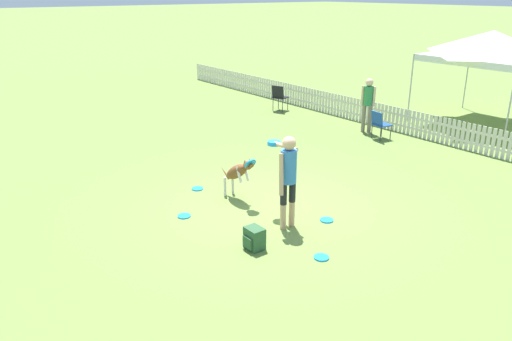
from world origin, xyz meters
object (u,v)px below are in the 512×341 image
backpack_on_grass (254,238)px  frisbee_far_scatter (321,257)px  frisbee_near_dog (197,189)px  frisbee_near_handler (327,220)px  folding_chair_green_right (279,96)px  canopy_tent_main (492,46)px  frisbee_midfield (184,216)px  folding_chair_blue_left (380,123)px  leaping_dog (238,172)px  handler_person (287,171)px  spectator_standing (368,100)px

backpack_on_grass → frisbee_far_scatter: bearing=36.5°
frisbee_near_dog → frisbee_near_handler: bearing=21.7°
folding_chair_green_right → canopy_tent_main: (5.20, 3.96, 1.85)m
backpack_on_grass → folding_chair_green_right: bearing=138.0°
frisbee_midfield → backpack_on_grass: size_ratio=0.66×
frisbee_near_handler → folding_chair_blue_left: 5.75m
backpack_on_grass → frisbee_near_dog: bearing=168.1°
leaping_dog → frisbee_near_handler: (1.78, 0.74, -0.59)m
frisbee_near_handler → backpack_on_grass: size_ratio=0.66×
folding_chair_blue_left → leaping_dog: bearing=110.4°
leaping_dog → folding_chair_blue_left: size_ratio=1.41×
frisbee_far_scatter → backpack_on_grass: (-0.89, -0.66, 0.17)m
frisbee_near_dog → handler_person: bearing=8.4°
frisbee_far_scatter → backpack_on_grass: bearing=-143.5°
handler_person → frisbee_midfield: (-1.45, -1.27, -1.05)m
frisbee_near_dog → folding_chair_green_right: folding_chair_green_right is taller
frisbee_near_dog → folding_chair_blue_left: folding_chair_blue_left is taller
backpack_on_grass → folding_chair_blue_left: bearing=113.9°
leaping_dog → folding_chair_blue_left: 5.78m
handler_person → frisbee_near_dog: handler_person is taller
frisbee_midfield → backpack_on_grass: backpack_on_grass is taller
handler_person → frisbee_midfield: 2.20m
folding_chair_blue_left → backpack_on_grass: bearing=123.0°
frisbee_midfield → backpack_on_grass: 1.80m
frisbee_near_handler → frisbee_near_dog: bearing=-158.3°
handler_person → frisbee_midfield: bearing=131.5°
handler_person → frisbee_far_scatter: 1.63m
frisbee_near_dog → frisbee_far_scatter: 3.68m
handler_person → canopy_tent_main: canopy_tent_main is taller
canopy_tent_main → frisbee_near_dog: bearing=-93.8°
spectator_standing → frisbee_near_dog: bearing=69.2°
canopy_tent_main → frisbee_midfield: bearing=-88.1°
frisbee_near_handler → frisbee_midfield: same height
frisbee_near_handler → folding_chair_green_right: folding_chair_green_right is taller
frisbee_near_handler → frisbee_midfield: bearing=-131.0°
handler_person → backpack_on_grass: size_ratio=4.55×
folding_chair_blue_left → canopy_tent_main: 4.46m
leaping_dog → spectator_standing: 6.25m
frisbee_midfield → spectator_standing: 7.53m
backpack_on_grass → folding_chair_green_right: size_ratio=0.41×
handler_person → spectator_standing: 6.84m
leaping_dog → canopy_tent_main: bearing=-177.6°
folding_chair_green_right → canopy_tent_main: 6.79m
handler_person → frisbee_near_dog: size_ratio=6.93×
folding_chair_blue_left → folding_chair_green_right: size_ratio=0.90×
canopy_tent_main → frisbee_far_scatter: bearing=-73.0°
frisbee_midfield → frisbee_far_scatter: bearing=20.1°
frisbee_far_scatter → leaping_dog: bearing=173.8°
leaping_dog → frisbee_midfield: bearing=2.2°
handler_person → leaping_dog: 1.56m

